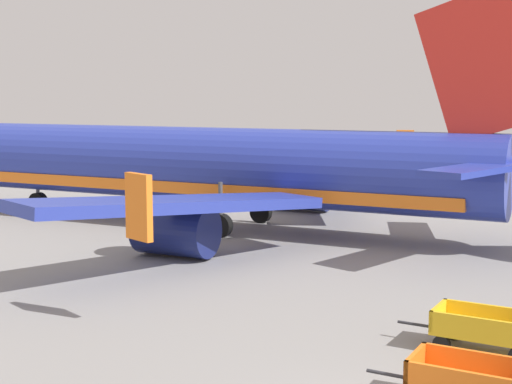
{
  "coord_description": "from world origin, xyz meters",
  "views": [
    {
      "loc": [
        -4.17,
        -13.1,
        6.54
      ],
      "look_at": [
        -0.8,
        15.34,
        2.8
      ],
      "focal_mm": 51.66,
      "sensor_mm": 36.0,
      "label": 1
    }
  ],
  "objects": [
    {
      "name": "airplane",
      "position": [
        -1.89,
        23.29,
        3.05
      ],
      "size": [
        33.54,
        28.11,
        11.34
      ],
      "color": "#28389E",
      "rests_on": "ground"
    },
    {
      "name": "baggage_cart_third_in_row",
      "position": [
        2.02,
        0.98,
        0.6
      ],
      "size": [
        3.32,
        2.67,
        1.07
      ],
      "color": "orange",
      "rests_on": "ground"
    },
    {
      "name": "baggage_cart_fourth_in_row",
      "position": [
        3.79,
        4.36,
        0.6
      ],
      "size": [
        3.29,
        2.71,
        1.07
      ],
      "color": "gold",
      "rests_on": "ground"
    }
  ]
}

